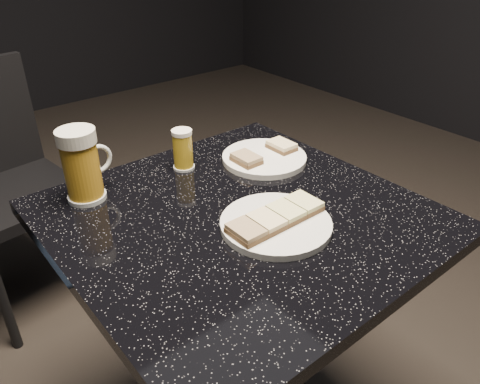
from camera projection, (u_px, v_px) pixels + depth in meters
name	position (u px, v px, depth m)	size (l,w,h in m)	color
plate_large	(276.00, 224.00, 0.91)	(0.22, 0.22, 0.01)	white
plate_small	(264.00, 158.00, 1.16)	(0.21, 0.21, 0.01)	white
table	(240.00, 301.00, 1.07)	(0.70, 0.70, 0.75)	black
beer_mug	(82.00, 165.00, 0.96)	(0.12, 0.08, 0.16)	silver
beer_tumbler	(183.00, 150.00, 1.10)	(0.05, 0.05, 0.10)	silver
chair	(1.00, 178.00, 1.61)	(0.45, 0.45, 0.87)	black
canapes_on_plate_large	(276.00, 217.00, 0.90)	(0.20, 0.07, 0.02)	#4C3521
canapes_on_plate_small	(264.00, 152.00, 1.15)	(0.17, 0.07, 0.02)	#4C3521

